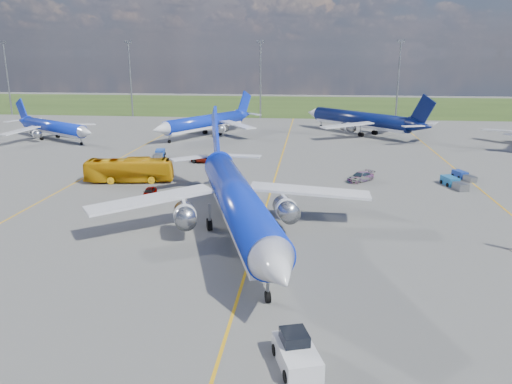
# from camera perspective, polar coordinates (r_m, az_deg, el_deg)

# --- Properties ---
(ground) EXTENTS (400.00, 400.00, 0.00)m
(ground) POSITION_cam_1_polar(r_m,az_deg,el_deg) (45.34, -1.18, -9.15)
(ground) COLOR #545452
(ground) RESTS_ON ground
(grass_strip) EXTENTS (400.00, 80.00, 0.01)m
(grass_strip) POSITION_cam_1_polar(r_m,az_deg,el_deg) (191.83, 4.76, 9.85)
(grass_strip) COLOR #2D4719
(grass_strip) RESTS_ON ground
(taxiway_lines) EXTENTS (60.25, 160.00, 0.02)m
(taxiway_lines) POSITION_cam_1_polar(r_m,az_deg,el_deg) (71.29, 1.86, 0.15)
(taxiway_lines) COLOR gold
(taxiway_lines) RESTS_ON ground
(floodlight_masts) EXTENTS (202.20, 0.50, 22.70)m
(floodlight_masts) POSITION_cam_1_polar(r_m,az_deg,el_deg) (151.02, 8.28, 12.99)
(floodlight_masts) COLOR slate
(floodlight_masts) RESTS_ON ground
(bg_jet_nw) EXTENTS (40.08, 37.77, 8.38)m
(bg_jet_nw) POSITION_cam_1_polar(r_m,az_deg,el_deg) (122.45, -21.99, 5.53)
(bg_jet_nw) COLOR #0D28BC
(bg_jet_nw) RESTS_ON ground
(bg_jet_nnw) EXTENTS (41.52, 44.88, 9.45)m
(bg_jet_nnw) POSITION_cam_1_polar(r_m,az_deg,el_deg) (119.75, -5.78, 6.38)
(bg_jet_nnw) COLOR #0D28BC
(bg_jet_nnw) RESTS_ON ground
(bg_jet_n) EXTENTS (49.29, 49.63, 10.40)m
(bg_jet_n) POSITION_cam_1_polar(r_m,az_deg,el_deg) (124.27, 11.73, 6.47)
(bg_jet_n) COLOR #081244
(bg_jet_n) RESTS_ON ground
(main_airliner) EXTENTS (45.70, 52.63, 11.66)m
(main_airliner) POSITION_cam_1_polar(r_m,az_deg,el_deg) (53.62, -2.07, -5.14)
(main_airliner) COLOR #0D28BC
(main_airliner) RESTS_ON ground
(pushback_tug) EXTENTS (3.43, 6.08, 2.03)m
(pushback_tug) POSITION_cam_1_polar(r_m,az_deg,el_deg) (32.97, 4.62, -17.86)
(pushback_tug) COLOR silver
(pushback_tug) RESTS_ON ground
(apron_bus) EXTENTS (13.54, 5.09, 3.68)m
(apron_bus) POSITION_cam_1_polar(r_m,az_deg,el_deg) (78.19, -14.29, 2.44)
(apron_bus) COLOR orange
(apron_bus) RESTS_ON ground
(service_car_a) EXTENTS (1.82, 3.84, 1.27)m
(service_car_a) POSITION_cam_1_polar(r_m,az_deg,el_deg) (69.66, -12.08, -0.03)
(service_car_a) COLOR #999999
(service_car_a) RESTS_ON ground
(service_car_b) EXTENTS (5.12, 2.81, 1.36)m
(service_car_b) POSITION_cam_1_polar(r_m,az_deg,el_deg) (90.01, -5.86, 3.77)
(service_car_b) COLOR #999999
(service_car_b) RESTS_ON ground
(service_car_c) EXTENTS (4.93, 4.99, 1.45)m
(service_car_c) POSITION_cam_1_polar(r_m,az_deg,el_deg) (78.04, 11.86, 1.72)
(service_car_c) COLOR #999999
(service_car_c) RESTS_ON ground
(baggage_tug_w) EXTENTS (2.89, 5.81, 1.26)m
(baggage_tug_w) POSITION_cam_1_polar(r_m,az_deg,el_deg) (78.85, 21.64, 0.98)
(baggage_tug_w) COLOR #185A93
(baggage_tug_w) RESTS_ON ground
(baggage_tug_c) EXTENTS (2.48, 5.73, 1.25)m
(baggage_tug_c) POSITION_cam_1_polar(r_m,az_deg,el_deg) (96.27, -10.96, 4.28)
(baggage_tug_c) COLOR #1C46AA
(baggage_tug_c) RESTS_ON ground
(baggage_tug_e) EXTENTS (2.81, 4.93, 1.07)m
(baggage_tug_e) POSITION_cam_1_polar(r_m,az_deg,el_deg) (84.39, 22.61, 1.72)
(baggage_tug_e) COLOR navy
(baggage_tug_e) RESTS_ON ground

